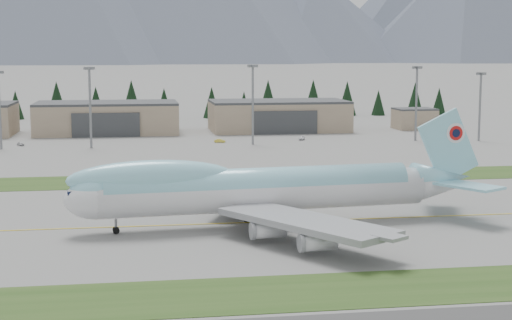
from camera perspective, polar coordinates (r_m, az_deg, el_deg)
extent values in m
plane|color=slate|center=(126.99, -6.07, -4.74)|extent=(7000.00, 7000.00, 0.00)
cube|color=#2B491A|center=(90.32, -4.85, -9.94)|extent=(400.00, 14.00, 0.08)
cube|color=#2B491A|center=(171.16, -6.82, -1.50)|extent=(400.00, 18.00, 0.08)
cube|color=gold|center=(126.99, -6.07, -4.74)|extent=(400.00, 0.40, 0.02)
cylinder|color=white|center=(125.12, 0.62, -2.34)|extent=(53.05, 10.86, 6.12)
cylinder|color=#90D9EC|center=(124.70, 0.20, -1.84)|extent=(49.26, 10.05, 5.65)
ellipsoid|color=white|center=(121.26, -11.53, -2.82)|extent=(10.30, 6.98, 6.12)
ellipsoid|color=#90D9EC|center=(121.06, -11.55, -2.30)|extent=(8.63, 5.91, 5.19)
ellipsoid|color=#90D9EC|center=(121.40, -7.57, -1.32)|extent=(26.34, 7.52, 5.65)
cube|color=#0C1433|center=(120.96, -13.11, -2.30)|extent=(2.23, 2.62, 1.22)
cone|color=white|center=(136.24, 13.37, -1.72)|extent=(11.79, 6.99, 6.00)
cone|color=#90D9EC|center=(136.06, 13.38, -1.25)|extent=(10.81, 6.37, 5.46)
cube|color=#90D9EC|center=(135.79, 13.81, 0.97)|extent=(11.40, 1.59, 12.99)
cylinder|color=white|center=(136.41, 14.18, 1.94)|extent=(3.39, 0.49, 3.39)
cylinder|color=red|center=(136.49, 14.17, 1.94)|extent=(2.45, 0.41, 2.45)
cylinder|color=#0C1433|center=(136.57, 14.15, 1.95)|extent=(1.42, 0.32, 1.41)
cube|color=#90D9EC|center=(141.96, 13.01, -1.10)|extent=(8.82, 11.66, 0.43)
cube|color=#90D9EC|center=(132.14, 15.23, -1.82)|extent=(10.09, 11.79, 0.43)
cube|color=gray|center=(140.70, -0.24, -1.90)|extent=(19.19, 29.50, 0.94)
cube|color=gray|center=(111.33, 3.59, -4.51)|extent=(22.94, 28.53, 0.94)
cylinder|color=white|center=(136.44, -1.63, -2.98)|extent=(5.09, 2.79, 2.35)
cylinder|color=white|center=(145.85, -0.60, -2.27)|extent=(5.09, 2.79, 2.35)
cylinder|color=white|center=(114.06, 0.93, -5.12)|extent=(5.09, 2.79, 2.35)
cylinder|color=white|center=(107.20, 4.54, -5.99)|extent=(5.09, 2.79, 2.35)
cylinder|color=slate|center=(122.27, -10.15, -4.77)|extent=(0.45, 0.45, 2.26)
cylinder|color=slate|center=(128.28, -0.31, -4.01)|extent=(0.57, 0.57, 2.45)
cylinder|color=slate|center=(122.92, 0.31, -4.53)|extent=(0.57, 0.57, 2.45)
cylinder|color=slate|center=(129.45, 1.71, -3.91)|extent=(0.57, 0.57, 2.45)
cylinder|color=slate|center=(124.14, 2.42, -4.42)|extent=(0.57, 0.57, 2.45)
cylinder|color=black|center=(122.03, -10.13, -5.09)|extent=(1.06, 0.42, 1.04)
cylinder|color=black|center=(122.77, -10.16, -5.01)|extent=(1.06, 0.42, 1.04)
cylinder|color=black|center=(128.41, -0.31, -4.30)|extent=(1.17, 0.57, 1.13)
cylinder|color=black|center=(123.06, 0.31, -4.83)|extent=(1.17, 0.57, 1.13)
cylinder|color=black|center=(129.59, 1.71, -4.19)|extent=(1.17, 0.57, 1.13)
cylinder|color=black|center=(124.29, 2.42, -4.71)|extent=(1.17, 0.57, 1.13)
cube|color=gray|center=(274.92, -10.77, 2.97)|extent=(48.00, 26.00, 10.00)
cube|color=#37393C|center=(274.53, -10.80, 4.09)|extent=(48.00, 26.00, 0.80)
cube|color=#37393C|center=(261.77, -10.86, 2.51)|extent=(22.08, 0.60, 8.00)
cube|color=gray|center=(279.42, 1.64, 3.18)|extent=(48.00, 26.00, 10.00)
cube|color=#37393C|center=(279.04, 1.64, 4.28)|extent=(48.00, 26.00, 0.80)
cube|color=#37393C|center=(266.49, 2.16, 2.73)|extent=(22.08, 0.60, 8.00)
cube|color=gray|center=(290.92, 11.45, 2.91)|extent=(14.00, 12.00, 7.00)
cube|color=#37393C|center=(290.63, 11.47, 3.66)|extent=(14.00, 12.00, 0.60)
cylinder|color=slate|center=(236.15, -18.14, 3.36)|extent=(0.70, 0.70, 21.64)
cylinder|color=slate|center=(232.00, -11.96, 3.64)|extent=(0.70, 0.70, 22.69)
cube|color=slate|center=(231.48, -12.04, 6.54)|extent=(3.20, 3.20, 0.80)
cylinder|color=slate|center=(236.00, -0.24, 3.94)|extent=(0.70, 0.70, 23.21)
cube|color=slate|center=(235.50, -0.24, 6.85)|extent=(3.20, 3.20, 0.80)
cylinder|color=slate|center=(252.00, 11.58, 3.95)|extent=(0.70, 0.70, 22.57)
cube|color=slate|center=(251.52, 11.65, 6.61)|extent=(3.20, 3.20, 0.80)
cylinder|color=slate|center=(255.73, 15.97, 3.65)|extent=(0.70, 0.70, 20.67)
cube|color=slate|center=(255.24, 16.06, 6.06)|extent=(3.20, 3.20, 0.80)
imported|color=silver|center=(244.21, -16.75, 1.00)|extent=(2.77, 3.56, 1.13)
imported|color=gold|center=(242.08, -2.65, 1.27)|extent=(3.60, 1.73, 1.14)
imported|color=silver|center=(249.79, 3.35, 1.47)|extent=(2.81, 4.34, 1.17)
cone|color=black|center=(341.44, -17.08, 3.85)|extent=(6.75, 6.75, 12.06)
cone|color=black|center=(341.91, -14.29, 4.27)|extent=(8.81, 8.81, 15.74)
cone|color=black|center=(337.16, -11.56, 4.12)|extent=(7.61, 7.61, 13.60)
cone|color=black|center=(333.15, -9.04, 4.37)|extent=(9.15, 9.15, 16.34)
cone|color=black|center=(335.20, -6.69, 4.14)|extent=(7.21, 7.21, 12.88)
cone|color=black|center=(334.30, -3.24, 4.21)|extent=(7.44, 7.44, 13.28)
cone|color=black|center=(343.32, -0.88, 4.11)|extent=(6.06, 6.06, 10.82)
cone|color=black|center=(339.00, 0.88, 4.50)|extent=(8.98, 8.98, 16.04)
cone|color=black|center=(343.90, 4.18, 4.53)|extent=(9.01, 9.01, 16.08)
cone|color=black|center=(350.73, 6.64, 4.49)|extent=(8.49, 8.49, 15.15)
cone|color=black|center=(352.70, 8.89, 4.16)|extent=(6.35, 6.35, 11.35)
cone|color=black|center=(355.45, 11.48, 4.38)|extent=(8.18, 8.18, 14.61)
cone|color=black|center=(362.53, 13.16, 4.20)|extent=(6.76, 6.76, 12.07)
cone|color=#50596B|center=(2452.03, 4.31, 10.31)|extent=(668.45, 668.45, 272.67)
cone|color=#50596B|center=(2503.09, 15.13, 10.97)|extent=(745.49, 745.49, 355.41)
cone|color=#50596B|center=(3072.37, 0.64, 11.52)|extent=(909.76, 909.76, 454.88)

